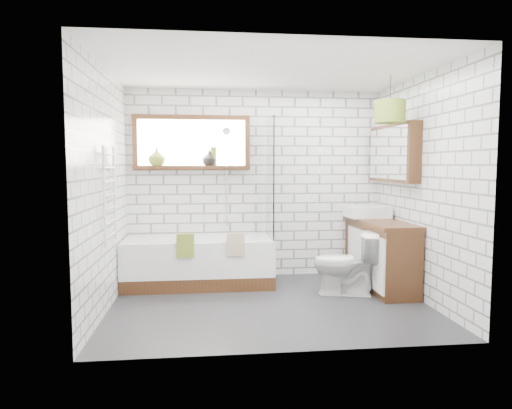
{
  "coord_description": "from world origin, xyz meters",
  "views": [
    {
      "loc": [
        -0.68,
        -4.81,
        1.51
      ],
      "look_at": [
        -0.12,
        0.25,
        1.07
      ],
      "focal_mm": 32.0,
      "sensor_mm": 36.0,
      "label": 1
    }
  ],
  "objects": [
    {
      "name": "vanity",
      "position": [
        1.47,
        0.56,
        0.42
      ],
      "size": [
        0.47,
        1.45,
        0.83
      ],
      "primitive_type": "cube",
      "color": "#351D0E",
      "rests_on": "floor"
    },
    {
      "name": "wall_left",
      "position": [
        -1.7,
        0.0,
        1.25
      ],
      "size": [
        0.01,
        2.6,
        2.5
      ],
      "primitive_type": "cube",
      "color": "white",
      "rests_on": "ground"
    },
    {
      "name": "wall_right",
      "position": [
        1.7,
        0.0,
        1.25
      ],
      "size": [
        0.01,
        2.6,
        2.5
      ],
      "primitive_type": "cube",
      "color": "white",
      "rests_on": "ground"
    },
    {
      "name": "shower_screen",
      "position": [
        0.13,
        0.89,
        1.34
      ],
      "size": [
        0.02,
        0.72,
        1.5
      ],
      "primitive_type": "cube",
      "color": "white",
      "rests_on": "bathtub"
    },
    {
      "name": "basin",
      "position": [
        1.41,
        0.88,
        0.91
      ],
      "size": [
        0.51,
        0.45,
        0.15
      ],
      "primitive_type": "cube",
      "color": "white",
      "rests_on": "vanity"
    },
    {
      "name": "towel_radiator",
      "position": [
        -1.66,
        0.0,
        1.2
      ],
      "size": [
        0.06,
        0.52,
        1.0
      ],
      "primitive_type": "cube",
      "color": "white",
      "rests_on": "wall_left"
    },
    {
      "name": "tap",
      "position": [
        1.57,
        0.88,
        0.95
      ],
      "size": [
        0.03,
        0.03,
        0.14
      ],
      "primitive_type": "cylinder",
      "rotation": [
        0.0,
        0.0,
        -0.36
      ],
      "color": "silver",
      "rests_on": "vanity"
    },
    {
      "name": "window",
      "position": [
        -0.85,
        1.26,
        1.8
      ],
      "size": [
        1.52,
        0.16,
        0.68
      ],
      "primitive_type": "cube",
      "color": "#351D0E",
      "rests_on": "wall_back"
    },
    {
      "name": "toilet",
      "position": [
        0.93,
        0.27,
        0.37
      ],
      "size": [
        0.57,
        0.8,
        0.74
      ],
      "primitive_type": "imported",
      "rotation": [
        0.0,
        0.0,
        -1.8
      ],
      "color": "white",
      "rests_on": "floor"
    },
    {
      "name": "towel_beige",
      "position": [
        -0.33,
        0.49,
        0.57
      ],
      "size": [
        0.21,
        0.05,
        0.27
      ],
      "primitive_type": "cube",
      "color": "tan",
      "rests_on": "bathtub"
    },
    {
      "name": "bottle",
      "position": [
        -0.57,
        1.23,
        1.6
      ],
      "size": [
        0.1,
        0.1,
        0.24
      ],
      "primitive_type": "cylinder",
      "rotation": [
        0.0,
        0.0,
        0.39
      ],
      "color": "olive",
      "rests_on": "window"
    },
    {
      "name": "shower_riser",
      "position": [
        -0.4,
        1.26,
        1.35
      ],
      "size": [
        0.02,
        0.02,
        1.3
      ],
      "primitive_type": "cylinder",
      "color": "silver",
      "rests_on": "wall_back"
    },
    {
      "name": "bathtub",
      "position": [
        -0.77,
        0.89,
        0.3
      ],
      "size": [
        1.84,
        0.81,
        0.59
      ],
      "primitive_type": "cube",
      "color": "white",
      "rests_on": "floor"
    },
    {
      "name": "ceiling",
      "position": [
        0.0,
        0.0,
        2.5
      ],
      "size": [
        3.4,
        2.6,
        0.01
      ],
      "primitive_type": "cube",
      "color": "white",
      "rests_on": "ground"
    },
    {
      "name": "wall_back",
      "position": [
        0.0,
        1.3,
        1.25
      ],
      "size": [
        3.4,
        0.01,
        2.5
      ],
      "primitive_type": "cube",
      "color": "white",
      "rests_on": "ground"
    },
    {
      "name": "pendant",
      "position": [
        1.37,
        0.12,
        2.1
      ],
      "size": [
        0.34,
        0.34,
        0.25
      ],
      "primitive_type": "cylinder",
      "color": "olive",
      "rests_on": "ceiling"
    },
    {
      "name": "mirror_cabinet",
      "position": [
        1.62,
        0.6,
        1.65
      ],
      "size": [
        0.16,
        1.2,
        0.7
      ],
      "primitive_type": "cube",
      "color": "#351D0E",
      "rests_on": "wall_right"
    },
    {
      "name": "wall_front",
      "position": [
        0.0,
        -1.3,
        1.25
      ],
      "size": [
        3.4,
        0.01,
        2.5
      ],
      "primitive_type": "cube",
      "color": "white",
      "rests_on": "ground"
    },
    {
      "name": "vase_olive",
      "position": [
        -1.3,
        1.23,
        1.59
      ],
      "size": [
        0.25,
        0.25,
        0.23
      ],
      "primitive_type": "imported",
      "rotation": [
        0.0,
        0.0,
        0.17
      ],
      "color": "olive",
      "rests_on": "window"
    },
    {
      "name": "towel_green",
      "position": [
        -0.92,
        0.49,
        0.57
      ],
      "size": [
        0.2,
        0.06,
        0.28
      ],
      "primitive_type": "cube",
      "color": "olive",
      "rests_on": "bathtub"
    },
    {
      "name": "floor",
      "position": [
        0.0,
        0.0,
        -0.01
      ],
      "size": [
        3.4,
        2.6,
        0.01
      ],
      "primitive_type": "cube",
      "color": "#232327",
      "rests_on": "ground"
    },
    {
      "name": "vase_dark",
      "position": [
        -0.62,
        1.23,
        1.58
      ],
      "size": [
        0.2,
        0.2,
        0.2
      ],
      "primitive_type": "imported",
      "rotation": [
        0.0,
        0.0,
        -0.03
      ],
      "color": "black",
      "rests_on": "window"
    }
  ]
}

